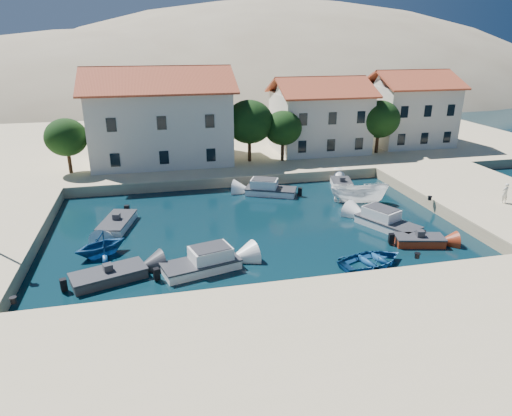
# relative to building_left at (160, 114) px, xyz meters

# --- Properties ---
(ground) EXTENTS (400.00, 400.00, 0.00)m
(ground) POSITION_rel_building_left_xyz_m (6.00, -28.00, -5.94)
(ground) COLOR black
(ground) RESTS_ON ground
(quay_south) EXTENTS (52.00, 12.00, 1.00)m
(quay_south) POSITION_rel_building_left_xyz_m (6.00, -34.00, -5.44)
(quay_south) COLOR #CAB98A
(quay_south) RESTS_ON ground
(quay_east) EXTENTS (11.00, 20.00, 1.00)m
(quay_east) POSITION_rel_building_left_xyz_m (26.50, -18.00, -5.44)
(quay_east) COLOR #CAB98A
(quay_east) RESTS_ON ground
(quay_north) EXTENTS (80.00, 36.00, 1.00)m
(quay_north) POSITION_rel_building_left_xyz_m (8.00, 10.00, -5.44)
(quay_north) COLOR #CAB98A
(quay_north) RESTS_ON ground
(hills) EXTENTS (254.00, 176.00, 99.00)m
(hills) POSITION_rel_building_left_xyz_m (26.64, 95.62, -29.34)
(hills) COLOR gray
(hills) RESTS_ON ground
(building_left) EXTENTS (14.70, 9.45, 9.70)m
(building_left) POSITION_rel_building_left_xyz_m (0.00, 0.00, 0.00)
(building_left) COLOR silver
(building_left) RESTS_ON quay_north
(building_mid) EXTENTS (10.50, 8.40, 8.30)m
(building_mid) POSITION_rel_building_left_xyz_m (18.00, 1.00, -0.71)
(building_mid) COLOR silver
(building_mid) RESTS_ON quay_north
(building_right) EXTENTS (9.45, 8.40, 8.80)m
(building_right) POSITION_rel_building_left_xyz_m (30.00, 2.00, -0.46)
(building_right) COLOR silver
(building_right) RESTS_ON quay_north
(trees) EXTENTS (37.30, 5.30, 6.45)m
(trees) POSITION_rel_building_left_xyz_m (10.51, -2.54, -1.10)
(trees) COLOR #382314
(trees) RESTS_ON quay_north
(bollards) EXTENTS (29.36, 9.56, 0.30)m
(bollards) POSITION_rel_building_left_xyz_m (8.80, -24.13, -4.79)
(bollards) COLOR black
(bollards) RESTS_ON ground
(motorboat_grey_sw) EXTENTS (4.63, 3.15, 1.25)m
(motorboat_grey_sw) POSITION_rel_building_left_xyz_m (-4.06, -24.01, -5.64)
(motorboat_grey_sw) COLOR #323337
(motorboat_grey_sw) RESTS_ON ground
(cabin_cruiser_south) EXTENTS (5.07, 3.13, 1.60)m
(cabin_cruiser_south) POSITION_rel_building_left_xyz_m (1.37, -24.00, -5.46)
(cabin_cruiser_south) COLOR white
(cabin_cruiser_south) RESTS_ON ground
(rowboat_south) EXTENTS (4.99, 4.04, 0.91)m
(rowboat_south) POSITION_rel_building_left_xyz_m (11.88, -25.66, -5.94)
(rowboat_south) COLOR navy
(rowboat_south) RESTS_ON ground
(motorboat_red_se) EXTENTS (3.56, 2.20, 1.25)m
(motorboat_red_se) POSITION_rel_building_left_xyz_m (16.45, -23.60, -5.64)
(motorboat_red_se) COLOR maroon
(motorboat_red_se) RESTS_ON ground
(cabin_cruiser_east) EXTENTS (3.88, 5.21, 1.60)m
(cabin_cruiser_east) POSITION_rel_building_left_xyz_m (15.72, -20.49, -5.46)
(cabin_cruiser_east) COLOR white
(cabin_cruiser_east) RESTS_ON ground
(boat_east) EXTENTS (5.19, 3.14, 1.88)m
(boat_east) POSITION_rel_building_left_xyz_m (16.06, -14.74, -5.94)
(boat_east) COLOR white
(boat_east) RESTS_ON ground
(motorboat_white_ne) EXTENTS (2.67, 4.16, 1.25)m
(motorboat_white_ne) POSITION_rel_building_left_xyz_m (16.29, -10.49, -5.64)
(motorboat_white_ne) COLOR white
(motorboat_white_ne) RESTS_ON ground
(rowboat_west) EXTENTS (4.36, 4.16, 1.78)m
(rowboat_west) POSITION_rel_building_left_xyz_m (-4.78, -20.44, -5.94)
(rowboat_west) COLOR navy
(rowboat_west) RESTS_ON ground
(motorboat_white_west) EXTENTS (2.93, 4.63, 1.25)m
(motorboat_white_west) POSITION_rel_building_left_xyz_m (-4.04, -15.70, -5.64)
(motorboat_white_west) COLOR white
(motorboat_white_west) RESTS_ON ground
(cabin_cruiser_north) EXTENTS (4.91, 3.60, 1.60)m
(cabin_cruiser_north) POSITION_rel_building_left_xyz_m (9.18, -10.92, -5.46)
(cabin_cruiser_north) COLOR white
(cabin_cruiser_north) RESTS_ON ground
(pedestrian) EXTENTS (0.65, 0.48, 1.64)m
(pedestrian) POSITION_rel_building_left_xyz_m (26.06, -19.93, -4.11)
(pedestrian) COLOR silver
(pedestrian) RESTS_ON quay_east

